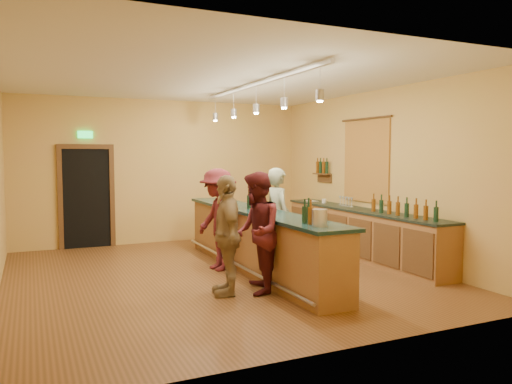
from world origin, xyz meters
name	(u,v)px	position (x,y,z in m)	size (l,w,h in m)	color
floor	(219,275)	(0.00, 0.00, 0.00)	(7.00, 7.00, 0.00)	brown
ceiling	(218,78)	(0.00, 0.00, 3.20)	(6.50, 7.00, 0.02)	silver
wall_back	(165,171)	(0.00, 3.50, 1.60)	(6.50, 0.02, 3.20)	gold
wall_front	(340,193)	(0.00, -3.50, 1.60)	(6.50, 0.02, 3.20)	gold
wall_right	(380,175)	(3.25, 0.00, 1.60)	(0.02, 7.00, 3.20)	gold
doorway	(87,195)	(-1.70, 3.47, 1.13)	(1.15, 0.09, 2.48)	black
tapestry	(366,161)	(3.23, 0.40, 1.85)	(0.03, 1.40, 1.60)	#A43D20
bottle_shelf	(322,169)	(3.17, 1.90, 1.67)	(0.17, 0.55, 0.54)	#492A16
back_counter	(361,233)	(2.97, 0.18, 0.49)	(0.60, 4.55, 1.27)	brown
tasting_bar	(256,236)	(0.68, 0.00, 0.61)	(0.73, 5.10, 1.38)	brown
pendant_track	(256,94)	(0.68, 0.00, 2.98)	(0.11, 4.60, 0.50)	silver
bartender	(278,217)	(1.23, 0.26, 0.87)	(0.64, 0.42, 1.75)	gray
customer_a	(257,233)	(0.13, -1.22, 0.87)	(0.85, 0.66, 1.74)	#59191E
customer_b	(227,235)	(-0.29, -1.12, 0.85)	(0.99, 0.41, 1.70)	#997A51
customer_c	(218,219)	(0.13, 0.37, 0.87)	(1.13, 0.65, 1.74)	#59191E
bar_stool	(290,221)	(2.06, 1.34, 0.61)	(0.37, 0.37, 0.75)	olive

